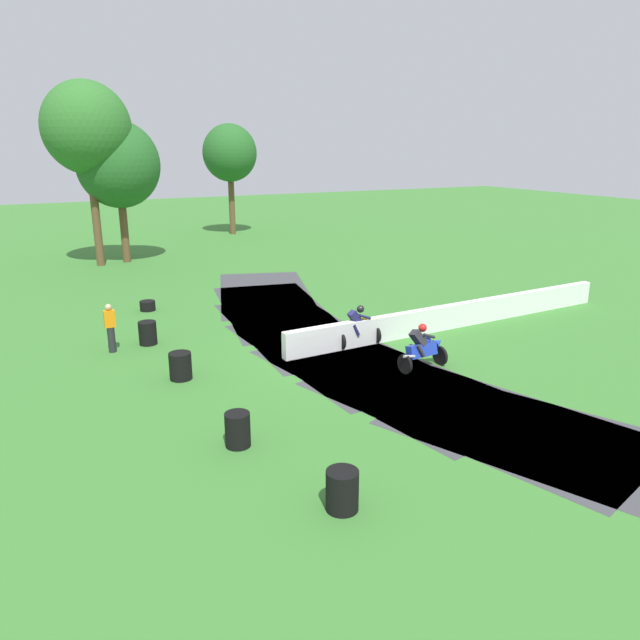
% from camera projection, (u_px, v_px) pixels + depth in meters
% --- Properties ---
extents(ground_plane, '(120.00, 120.00, 0.00)m').
position_uv_depth(ground_plane, '(329.00, 351.00, 19.71)').
color(ground_plane, '#38752D').
extents(track_asphalt, '(8.02, 26.43, 0.01)m').
position_uv_depth(track_asphalt, '(347.00, 348.00, 20.05)').
color(track_asphalt, '#3D3D42').
rests_on(track_asphalt, ground).
extents(safety_barrier, '(14.56, 1.13, 0.90)m').
position_uv_depth(safety_barrier, '(458.00, 315.00, 22.27)').
color(safety_barrier, white).
rests_on(safety_barrier, ground).
extents(motorcycle_lead_yellow, '(1.68, 0.73, 1.42)m').
position_uv_depth(motorcycle_lead_yellow, '(360.00, 327.00, 20.12)').
color(motorcycle_lead_yellow, black).
rests_on(motorcycle_lead_yellow, ground).
extents(motorcycle_chase_blue, '(1.68, 0.86, 1.43)m').
position_uv_depth(motorcycle_chase_blue, '(423.00, 348.00, 18.11)').
color(motorcycle_chase_blue, black).
rests_on(motorcycle_chase_blue, ground).
extents(tire_stack_near, '(0.62, 0.62, 0.40)m').
position_uv_depth(tire_stack_near, '(148.00, 306.00, 24.49)').
color(tire_stack_near, black).
rests_on(tire_stack_near, ground).
extents(tire_stack_mid_a, '(0.60, 0.60, 0.80)m').
position_uv_depth(tire_stack_mid_a, '(148.00, 333.00, 20.31)').
color(tire_stack_mid_a, black).
rests_on(tire_stack_mid_a, ground).
extents(tire_stack_mid_b, '(0.65, 0.65, 0.80)m').
position_uv_depth(tire_stack_mid_b, '(180.00, 366.00, 17.30)').
color(tire_stack_mid_b, black).
rests_on(tire_stack_mid_b, ground).
extents(tire_stack_far, '(0.58, 0.58, 0.80)m').
position_uv_depth(tire_stack_far, '(238.00, 430.00, 13.45)').
color(tire_stack_far, black).
rests_on(tire_stack_far, ground).
extents(tire_stack_extra_a, '(0.62, 0.62, 0.80)m').
position_uv_depth(tire_stack_extra_a, '(342.00, 490.00, 11.09)').
color(tire_stack_extra_a, black).
rests_on(tire_stack_extra_a, ground).
extents(track_marshal, '(0.34, 0.24, 1.63)m').
position_uv_depth(track_marshal, '(110.00, 328.00, 19.43)').
color(track_marshal, '#232328').
rests_on(track_marshal, ground).
extents(tree_far_left, '(3.95, 3.95, 8.02)m').
position_uv_depth(tree_far_left, '(230.00, 153.00, 43.74)').
color(tree_far_left, brown).
rests_on(tree_far_left, ground).
extents(tree_far_right, '(4.63, 4.63, 9.83)m').
position_uv_depth(tree_far_right, '(87.00, 129.00, 31.58)').
color(tree_far_right, brown).
rests_on(tree_far_right, ground).
extents(tree_mid_rise, '(4.55, 4.55, 7.88)m').
position_uv_depth(tree_mid_rise, '(118.00, 165.00, 33.11)').
color(tree_mid_rise, brown).
rests_on(tree_mid_rise, ground).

